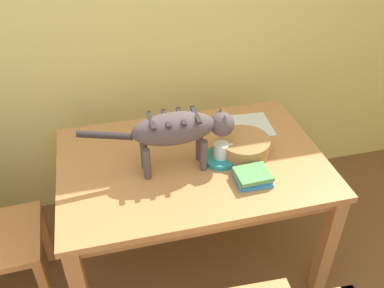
# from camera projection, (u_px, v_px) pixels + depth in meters

# --- Properties ---
(wall_rear) EXTENTS (4.81, 0.11, 2.50)m
(wall_rear) POSITION_uv_depth(u_px,v_px,m) (145.00, 15.00, 2.34)
(wall_rear) COLOR #EEDC76
(wall_rear) RESTS_ON ground_plane
(dining_table) EXTENTS (1.34, 0.90, 0.73)m
(dining_table) POSITION_uv_depth(u_px,v_px,m) (192.00, 173.00, 2.17)
(dining_table) COLOR #C07E46
(dining_table) RESTS_ON ground_plane
(cat) EXTENTS (0.73, 0.16, 0.31)m
(cat) POSITION_uv_depth(u_px,v_px,m) (179.00, 130.00, 1.94)
(cat) COLOR #534645
(cat) RESTS_ON dining_table
(saucer_bowl) EXTENTS (0.17, 0.17, 0.03)m
(saucer_bowl) POSITION_uv_depth(u_px,v_px,m) (221.00, 158.00, 2.10)
(saucer_bowl) COLOR teal
(saucer_bowl) RESTS_ON dining_table
(coffee_mug) EXTENTS (0.12, 0.08, 0.08)m
(coffee_mug) POSITION_uv_depth(u_px,v_px,m) (222.00, 150.00, 2.07)
(coffee_mug) COLOR white
(coffee_mug) RESTS_ON saucer_bowl
(magazine) EXTENTS (0.30, 0.26, 0.01)m
(magazine) POSITION_uv_depth(u_px,v_px,m) (246.00, 126.00, 2.36)
(magazine) COLOR silver
(magazine) RESTS_ON dining_table
(book_stack) EXTENTS (0.17, 0.15, 0.06)m
(book_stack) POSITION_uv_depth(u_px,v_px,m) (253.00, 176.00, 1.97)
(book_stack) COLOR #3388CE
(book_stack) RESTS_ON dining_table
(wicker_basket) EXTENTS (0.26, 0.26, 0.09)m
(wicker_basket) POSITION_uv_depth(u_px,v_px,m) (244.00, 146.00, 2.13)
(wicker_basket) COLOR #B07943
(wicker_basket) RESTS_ON dining_table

